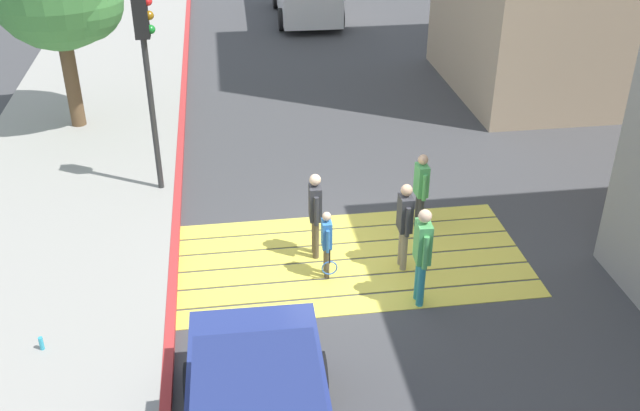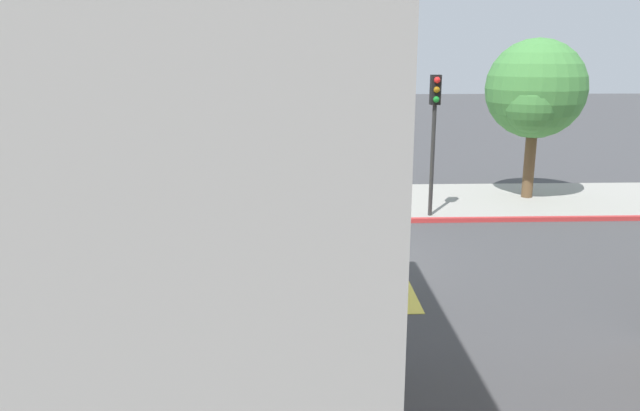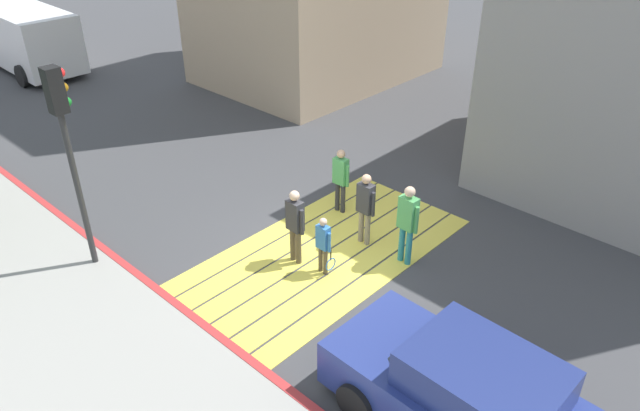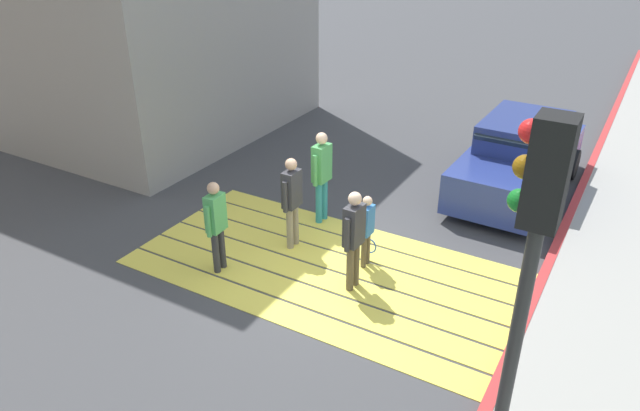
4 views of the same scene
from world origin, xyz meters
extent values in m
plane|color=#424244|center=(0.00, 0.00, 0.00)|extent=(120.00, 120.00, 0.00)
cube|color=#EAD64C|center=(0.00, -1.38, 0.01)|extent=(6.40, 0.50, 0.01)
cube|color=#EAD64C|center=(0.00, -0.82, 0.01)|extent=(6.40, 0.50, 0.01)
cube|color=#EAD64C|center=(0.00, -0.27, 0.01)|extent=(6.40, 0.50, 0.01)
cube|color=#EAD64C|center=(0.00, 0.28, 0.01)|extent=(6.40, 0.50, 0.01)
cube|color=#EAD64C|center=(0.00, 0.83, 0.01)|extent=(6.40, 0.50, 0.01)
cube|color=#EAD64C|center=(0.00, 1.38, 0.01)|extent=(6.40, 0.50, 0.01)
cube|color=#9E9B93|center=(-5.60, 0.00, 0.06)|extent=(4.80, 40.00, 0.12)
cube|color=#BC3333|center=(-3.25, 0.00, 0.07)|extent=(0.16, 40.00, 0.13)
cube|color=navy|center=(-2.00, -4.63, 0.59)|extent=(1.90, 4.34, 0.80)
cube|color=navy|center=(-2.00, -4.78, 1.27)|extent=(1.58, 2.10, 0.60)
cube|color=#1E2833|center=(-1.98, -3.86, 1.21)|extent=(1.48, 0.36, 0.49)
cylinder|color=black|center=(-1.09, -3.32, 0.33)|extent=(0.23, 0.66, 0.66)
cylinder|color=black|center=(-2.85, -3.28, 0.33)|extent=(0.23, 0.66, 0.66)
cylinder|color=black|center=(-1.15, -5.98, 0.33)|extent=(0.23, 0.66, 0.66)
cylinder|color=black|center=(-2.91, -5.94, 0.33)|extent=(0.23, 0.66, 0.66)
cylinder|color=#2D2D2D|center=(-3.60, 3.16, 1.70)|extent=(0.12, 0.12, 3.40)
cube|color=black|center=(-3.60, 3.16, 3.82)|extent=(0.28, 0.28, 0.84)
sphere|color=#FF2323|center=(-3.44, 3.16, 4.10)|extent=(0.18, 0.18, 0.18)
sphere|color=#956310|center=(-3.44, 3.16, 3.83)|extent=(0.18, 0.18, 0.18)
sphere|color=#188429|center=(-3.44, 3.16, 3.56)|extent=(0.18, 0.18, 0.18)
cylinder|color=brown|center=(-5.84, 6.93, 1.30)|extent=(0.36, 0.36, 2.60)
sphere|color=#478C42|center=(-5.84, 6.93, 3.72)|extent=(3.20, 3.20, 3.20)
sphere|color=#478C42|center=(-5.24, 6.63, 3.32)|extent=(1.92, 1.92, 1.92)
cylinder|color=#33A5BF|center=(-5.16, -1.93, 0.23)|extent=(0.07, 0.07, 0.22)
cylinder|color=teal|center=(0.90, -1.34, 0.43)|extent=(0.13, 0.13, 0.85)
cylinder|color=teal|center=(0.89, -1.53, 0.43)|extent=(0.13, 0.13, 0.85)
cube|color=#4CA559|center=(0.89, -1.43, 1.21)|extent=(0.25, 0.38, 0.71)
sphere|color=beige|center=(0.89, -1.43, 1.69)|extent=(0.22, 0.22, 0.22)
cylinder|color=#4CA559|center=(0.90, -1.22, 1.14)|extent=(0.09, 0.09, 0.60)
cylinder|color=#4CA559|center=(0.88, -1.65, 1.14)|extent=(0.09, 0.09, 0.60)
cylinder|color=gray|center=(0.86, -0.27, 0.40)|extent=(0.12, 0.12, 0.80)
cylinder|color=gray|center=(0.86, -0.45, 0.40)|extent=(0.12, 0.12, 0.80)
cube|color=#333338|center=(0.86, -0.36, 1.13)|extent=(0.22, 0.35, 0.67)
sphere|color=tan|center=(0.86, -0.36, 1.59)|extent=(0.21, 0.21, 0.21)
cylinder|color=#333338|center=(0.86, -0.16, 1.07)|extent=(0.09, 0.09, 0.57)
cylinder|color=#333338|center=(0.86, -0.57, 1.07)|extent=(0.09, 0.09, 0.57)
cylinder|color=#333338|center=(1.50, 0.99, 0.38)|extent=(0.11, 0.11, 0.76)
cylinder|color=#333338|center=(1.51, 0.82, 0.38)|extent=(0.11, 0.11, 0.76)
cube|color=#4CA559|center=(1.50, 0.90, 1.08)|extent=(0.22, 0.34, 0.64)
sphere|color=tan|center=(1.50, 0.90, 1.52)|extent=(0.20, 0.20, 0.20)
cylinder|color=#4CA559|center=(1.49, 1.10, 1.02)|extent=(0.08, 0.08, 0.54)
cylinder|color=#4CA559|center=(1.51, 0.71, 1.02)|extent=(0.08, 0.08, 0.54)
cylinder|color=brown|center=(-0.64, 0.32, 0.40)|extent=(0.12, 0.12, 0.80)
cylinder|color=brown|center=(-0.65, 0.15, 0.40)|extent=(0.12, 0.12, 0.80)
cube|color=#333338|center=(-0.64, 0.24, 1.13)|extent=(0.23, 0.36, 0.67)
sphere|color=beige|center=(-0.64, 0.24, 1.59)|extent=(0.21, 0.21, 0.21)
cylinder|color=#333338|center=(-0.63, 0.44, 1.07)|extent=(0.09, 0.09, 0.57)
cylinder|color=#333338|center=(-0.65, 0.03, 1.07)|extent=(0.09, 0.09, 0.57)
cylinder|color=brown|center=(-0.54, -0.37, 0.31)|extent=(0.09, 0.09, 0.61)
cylinder|color=brown|center=(-0.54, -0.51, 0.31)|extent=(0.09, 0.09, 0.61)
cube|color=#3372BF|center=(-0.54, -0.44, 0.87)|extent=(0.17, 0.27, 0.51)
sphere|color=beige|center=(-0.54, -0.44, 1.22)|extent=(0.16, 0.16, 0.16)
cylinder|color=#3372BF|center=(-0.53, -0.27, 0.82)|extent=(0.07, 0.07, 0.43)
cylinder|color=#3372BF|center=(-0.54, -0.60, 0.82)|extent=(0.07, 0.07, 0.43)
cylinder|color=black|center=(-0.51, -0.62, 0.53)|extent=(0.03, 0.03, 0.28)
torus|color=blue|center=(-0.51, -0.62, 0.28)|extent=(0.28, 0.03, 0.28)
camera|label=1|loc=(-2.17, -11.06, 7.55)|focal=40.96mm
camera|label=2|loc=(13.89, -0.78, 4.85)|focal=34.21mm
camera|label=3|loc=(-7.72, -7.08, 7.47)|focal=33.51mm
camera|label=4|loc=(-4.11, 7.25, 5.53)|focal=33.15mm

